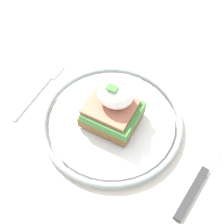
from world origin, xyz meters
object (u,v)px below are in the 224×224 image
sandwich (113,108)px  fork (41,87)px  plate (112,121)px  knife (203,173)px

sandwich → fork: (-0.15, 0.01, -0.04)m
plate → knife: 0.16m
plate → sandwich: size_ratio=2.72×
fork → plate: bearing=-3.3°
plate → sandwich: sandwich is taller
sandwich → knife: (0.16, -0.02, -0.04)m
fork → knife: bearing=-4.4°
knife → sandwich: bearing=174.3°
plate → fork: (-0.15, 0.01, -0.01)m
fork → knife: (0.31, -0.02, 0.00)m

